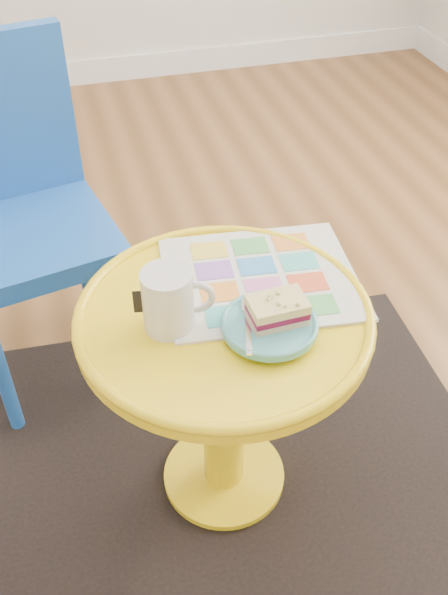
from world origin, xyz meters
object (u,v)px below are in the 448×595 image
object	(u,v)px
side_table	(224,369)
chair	(17,204)
mug	(169,299)
newspaper	(260,278)
plate	(269,326)

from	to	relation	value
side_table	chair	bearing A→B (deg)	123.64
chair	mug	xyz separation A→B (m)	(0.26, -0.55, 0.10)
side_table	mug	distance (m)	0.24
newspaper	mug	bearing A→B (deg)	-151.21
plate	mug	bearing A→B (deg)	157.78
newspaper	mug	world-z (taller)	mug
side_table	plate	bearing A→B (deg)	-48.59
newspaper	mug	xyz separation A→B (m)	(-0.20, -0.08, 0.06)
plate	newspaper	bearing A→B (deg)	77.78
side_table	newspaper	size ratio (longest dim) A/B	1.49
newspaper	plate	bearing A→B (deg)	-96.18
plate	side_table	bearing A→B (deg)	131.41
newspaper	plate	distance (m)	0.16
chair	mug	bearing A→B (deg)	-76.44
side_table	newspaper	world-z (taller)	newspaper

